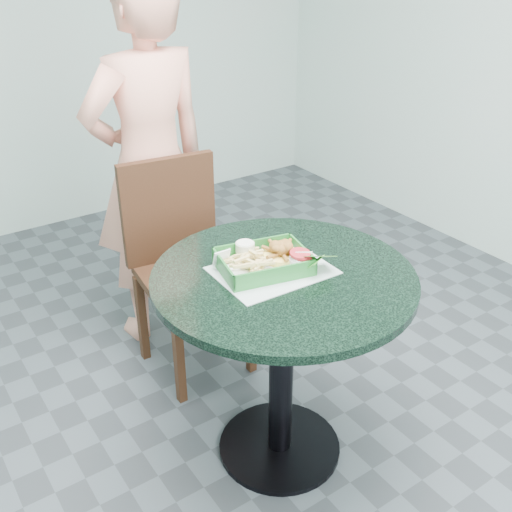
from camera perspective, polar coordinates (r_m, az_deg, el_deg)
floor at (r=2.41m, az=2.23°, el=-17.76°), size 4.00×5.00×0.02m
wall_back at (r=3.97m, az=-21.04°, el=21.81°), size 4.00×0.04×2.80m
cafe_table at (r=2.03m, az=2.54°, el=-6.35°), size 0.86×0.86×0.75m
dining_chair at (r=2.57m, az=-7.03°, el=0.24°), size 0.41×0.41×0.93m
diner_person at (r=2.67m, az=-10.19°, el=10.18°), size 0.71×0.50×1.85m
placemat at (r=1.96m, az=1.57°, el=-1.90°), size 0.37×0.29×0.00m
food_basket at (r=1.95m, az=0.73°, el=-1.36°), size 0.28×0.21×0.06m
crab_sandwich at (r=1.99m, az=2.15°, el=0.24°), size 0.12×0.12×0.07m
fries_pile at (r=1.94m, az=-0.70°, el=-0.87°), size 0.14×0.15×0.05m
sauce_ramekin at (r=1.98m, az=-1.40°, el=0.17°), size 0.06×0.06×0.04m
garnish_cup at (r=1.97m, az=4.54°, el=-0.42°), size 0.12×0.12×0.05m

